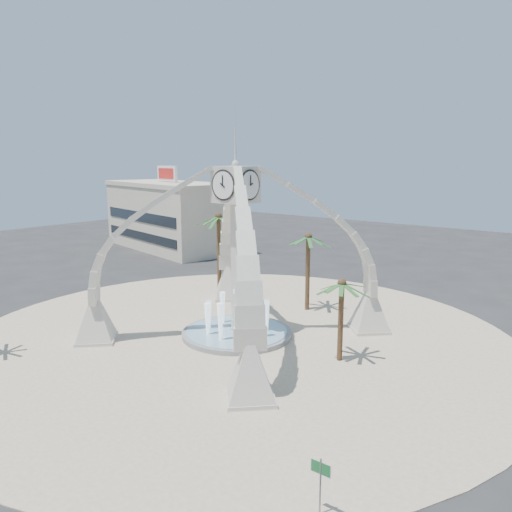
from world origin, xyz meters
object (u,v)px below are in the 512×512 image
Objects in this scene: clock_tower at (236,249)px; palm_north at (308,238)px; fountain at (237,332)px; palm_east at (342,284)px; palm_west at (218,218)px; street_sign at (321,475)px.

clock_tower reaches higher than palm_north.
fountain is 1.37× the size of palm_east.
clock_tower is 6.20m from fountain.
fountain is 0.95× the size of palm_west.
clock_tower is 2.14× the size of palm_west.
palm_west is at bearing -172.93° from palm_north.
palm_north reaches higher than palm_east.
street_sign is at bearing -63.51° from palm_east.
palm_north is at bearing 86.72° from fountain.
palm_north reaches higher than street_sign.
palm_north is at bearing 133.74° from palm_east.
palm_west is 3.69× the size of street_sign.
palm_west is at bearing 137.97° from street_sign.
fountain is at bearing 90.00° from clock_tower.
fountain is 9.47m from palm_east.
palm_east is 11.13m from palm_north.
palm_east reaches higher than street_sign.
palm_east is at bearing 4.77° from fountain.
palm_west is 1.17× the size of palm_north.
palm_north is at bearing 7.07° from palm_west.
clock_tower is at bearing -40.95° from palm_west.
fountain is 3.52× the size of street_sign.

